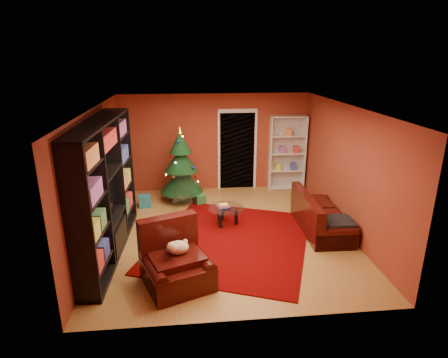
{
  "coord_description": "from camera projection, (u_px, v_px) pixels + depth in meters",
  "views": [
    {
      "loc": [
        -0.77,
        -7.06,
        3.55
      ],
      "look_at": [
        0.0,
        0.4,
        1.05
      ],
      "focal_mm": 30.0,
      "sensor_mm": 36.0,
      "label": 1
    }
  ],
  "objects": [
    {
      "name": "rug",
      "position": [
        232.0,
        240.0,
        7.5
      ],
      "size": [
        3.91,
        4.19,
        0.02
      ],
      "primitive_type": "cube",
      "rotation": [
        0.0,
        0.0,
        -0.37
      ],
      "color": "#570101",
      "rests_on": "floor"
    },
    {
      "name": "media_unit",
      "position": [
        104.0,
        190.0,
        6.72
      ],
      "size": [
        0.64,
        3.26,
        2.48
      ],
      "primitive_type": null,
      "rotation": [
        0.0,
        0.0,
        -0.04
      ],
      "color": "black",
      "rests_on": "floor"
    },
    {
      "name": "white_bookshelf",
      "position": [
        287.0,
        153.0,
        10.16
      ],
      "size": [
        0.97,
        0.39,
        2.07
      ],
      "primitive_type": null,
      "rotation": [
        0.0,
        0.0,
        -0.04
      ],
      "color": "white",
      "rests_on": "floor"
    },
    {
      "name": "christmas_tree",
      "position": [
        181.0,
        165.0,
        9.32
      ],
      "size": [
        1.4,
        1.4,
        1.92
      ],
      "primitive_type": null,
      "rotation": [
        0.0,
        0.0,
        0.38
      ],
      "color": "black",
      "rests_on": "floor"
    },
    {
      "name": "ceiling",
      "position": [
        226.0,
        106.0,
        7.03
      ],
      "size": [
        5.0,
        5.5,
        0.05
      ],
      "primitive_type": "cube",
      "color": "silver",
      "rests_on": "wall_back"
    },
    {
      "name": "gift_box_green",
      "position": [
        200.0,
        199.0,
        9.35
      ],
      "size": [
        0.31,
        0.31,
        0.24
      ],
      "primitive_type": "cube",
      "rotation": [
        0.0,
        0.0,
        0.36
      ],
      "color": "#256733",
      "rests_on": "floor"
    },
    {
      "name": "coffee_table",
      "position": [
        226.0,
        216.0,
        8.15
      ],
      "size": [
        0.96,
        0.96,
        0.49
      ],
      "primitive_type": null,
      "rotation": [
        0.0,
        0.0,
        0.25
      ],
      "color": "gray",
      "rests_on": "rug"
    },
    {
      "name": "gift_box_red",
      "position": [
        195.0,
        195.0,
        9.63
      ],
      "size": [
        0.28,
        0.28,
        0.24
      ],
      "primitive_type": "cube",
      "rotation": [
        0.0,
        0.0,
        0.14
      ],
      "color": "maroon",
      "rests_on": "floor"
    },
    {
      "name": "doorway",
      "position": [
        237.0,
        151.0,
        10.16
      ],
      "size": [
        1.06,
        0.6,
        2.16
      ],
      "primitive_type": null,
      "color": "black",
      "rests_on": "floor"
    },
    {
      "name": "floor",
      "position": [
        226.0,
        233.0,
        7.87
      ],
      "size": [
        5.0,
        5.5,
        0.05
      ],
      "primitive_type": "cube",
      "color": "olive",
      "rests_on": "ground"
    },
    {
      "name": "acrylic_chair",
      "position": [
        183.0,
        199.0,
        8.54
      ],
      "size": [
        0.48,
        0.51,
        0.85
      ],
      "primitive_type": null,
      "rotation": [
        0.0,
        0.0,
        -0.09
      ],
      "color": "#66605B",
      "rests_on": "rug"
    },
    {
      "name": "wall_left",
      "position": [
        96.0,
        177.0,
        7.2
      ],
      "size": [
        0.05,
        5.5,
        2.6
      ],
      "primitive_type": "cube",
      "color": "maroon",
      "rests_on": "ground"
    },
    {
      "name": "wall_right",
      "position": [
        348.0,
        170.0,
        7.69
      ],
      "size": [
        0.05,
        5.5,
        2.6
      ],
      "primitive_type": "cube",
      "color": "maroon",
      "rests_on": "ground"
    },
    {
      "name": "dog",
      "position": [
        178.0,
        248.0,
        5.95
      ],
      "size": [
        0.48,
        0.43,
        0.28
      ],
      "primitive_type": null,
      "rotation": [
        0.0,
        0.0,
        0.37
      ],
      "color": "beige",
      "rests_on": "armchair"
    },
    {
      "name": "sofa",
      "position": [
        322.0,
        212.0,
        7.85
      ],
      "size": [
        0.88,
        1.88,
        0.8
      ],
      "primitive_type": null,
      "rotation": [
        0.0,
        0.0,
        1.55
      ],
      "color": "black",
      "rests_on": "rug"
    },
    {
      "name": "wall_back",
      "position": [
        215.0,
        143.0,
        10.07
      ],
      "size": [
        5.0,
        0.05,
        2.6
      ],
      "primitive_type": "cube",
      "color": "maroon",
      "rests_on": "ground"
    },
    {
      "name": "armchair",
      "position": [
        177.0,
        261.0,
        5.96
      ],
      "size": [
        1.4,
        1.4,
        0.85
      ],
      "primitive_type": null,
      "rotation": [
        0.0,
        0.0,
        0.37
      ],
      "color": "black",
      "rests_on": "rug"
    },
    {
      "name": "gift_box_teal",
      "position": [
        145.0,
        201.0,
        9.16
      ],
      "size": [
        0.32,
        0.32,
        0.28
      ],
      "primitive_type": "cube",
      "rotation": [
        0.0,
        0.0,
        0.14
      ],
      "color": "#1D7386",
      "rests_on": "floor"
    }
  ]
}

